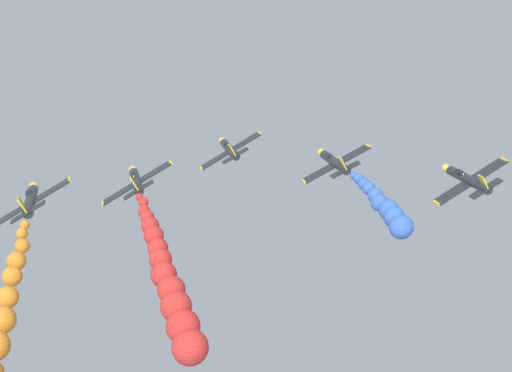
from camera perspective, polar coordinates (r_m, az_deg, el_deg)
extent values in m
cylinder|color=#23282D|center=(104.01, -1.95, 2.72)|extent=(1.50, 9.00, 1.50)
cone|color=yellow|center=(108.91, -2.45, 3.28)|extent=(1.42, 1.20, 1.42)
cube|color=#23282D|center=(103.65, -1.89, 2.63)|extent=(8.13, 1.90, 4.62)
cylinder|color=yellow|center=(103.51, -4.06, 1.31)|extent=(0.49, 1.40, 0.49)
cylinder|color=yellow|center=(103.99, 0.29, 3.93)|extent=(0.49, 1.40, 0.49)
cube|color=#23282D|center=(100.16, -1.54, 2.26)|extent=(3.41, 1.20, 2.00)
cube|color=yellow|center=(99.80, -1.79, 2.69)|extent=(0.90, 1.10, 1.47)
ellipsoid|color=black|center=(105.60, -2.26, 3.15)|extent=(1.04, 2.20, 1.00)
cylinder|color=#23282D|center=(91.19, -8.86, 0.35)|extent=(1.50, 9.00, 1.50)
cone|color=yellow|center=(96.12, -9.07, 1.10)|extent=(1.42, 1.20, 1.42)
cube|color=#23282D|center=(90.82, -8.81, 0.23)|extent=(8.11, 1.90, 4.67)
cylinder|color=yellow|center=(91.28, -11.27, -1.28)|extent=(0.49, 1.40, 0.49)
cylinder|color=yellow|center=(90.60, -6.34, 1.75)|extent=(0.49, 1.40, 0.49)
cube|color=#23282D|center=(87.32, -8.70, -0.28)|extent=(3.40, 1.20, 2.02)
cube|color=yellow|center=(86.99, -9.01, 0.19)|extent=(0.91, 1.10, 1.46)
ellipsoid|color=black|center=(92.81, -9.10, 0.87)|extent=(1.04, 2.20, 1.00)
sphere|color=red|center=(84.60, -8.65, -0.81)|extent=(0.82, 0.82, 0.82)
sphere|color=red|center=(82.91, -8.34, -1.20)|extent=(1.11, 1.11, 1.11)
sphere|color=red|center=(81.28, -8.29, -1.85)|extent=(1.33, 1.33, 1.33)
sphere|color=red|center=(79.60, -8.05, -2.31)|extent=(1.46, 1.46, 1.46)
sphere|color=red|center=(77.97, -7.85, -2.92)|extent=(1.85, 1.85, 1.85)
sphere|color=red|center=(76.41, -7.58, -3.66)|extent=(1.99, 1.99, 1.99)
sphere|color=red|center=(74.94, -7.29, -4.59)|extent=(2.03, 2.03, 2.03)
sphere|color=red|center=(73.41, -7.09, -5.42)|extent=(2.22, 2.22, 2.22)
sphere|color=red|center=(72.03, -6.85, -6.54)|extent=(2.48, 2.48, 2.48)
sphere|color=red|center=(70.69, -6.30, -7.63)|extent=(2.61, 2.61, 2.61)
sphere|color=red|center=(69.39, -5.94, -8.86)|extent=(2.86, 2.86, 2.86)
sphere|color=red|center=(68.26, -5.43, -10.32)|extent=(3.08, 3.08, 3.08)
sphere|color=red|center=(67.17, -4.90, -11.81)|extent=(3.22, 3.22, 3.22)
cylinder|color=#23282D|center=(96.11, 5.86, 1.75)|extent=(1.47, 9.00, 1.47)
cone|color=yellow|center=(100.83, 4.96, 2.41)|extent=(1.40, 1.20, 1.40)
cube|color=#23282D|center=(95.77, 5.96, 1.65)|extent=(8.32, 1.90, 4.26)
cylinder|color=yellow|center=(95.08, 3.57, 0.33)|extent=(0.48, 1.40, 0.48)
cylinder|color=yellow|center=(96.69, 8.32, 2.94)|extent=(0.48, 1.40, 0.48)
cube|color=#23282D|center=(92.41, 6.63, 1.21)|extent=(3.48, 1.20, 1.85)
cube|color=yellow|center=(92.00, 6.42, 1.68)|extent=(0.84, 1.10, 1.49)
ellipsoid|color=black|center=(97.60, 5.42, 2.24)|extent=(1.03, 2.20, 0.98)
sphere|color=blue|center=(90.10, 7.26, 0.75)|extent=(0.96, 0.96, 0.96)
sphere|color=blue|center=(88.60, 7.60, 0.55)|extent=(1.23, 1.23, 1.23)
sphere|color=blue|center=(87.21, 8.00, 0.15)|extent=(1.36, 1.36, 1.36)
sphere|color=blue|center=(85.75, 8.34, -0.18)|extent=(1.50, 1.50, 1.50)
sphere|color=blue|center=(84.48, 8.85, -0.71)|extent=(1.73, 1.73, 1.73)
sphere|color=blue|center=(83.07, 9.14, -1.24)|extent=(1.91, 1.91, 1.91)
sphere|color=blue|center=(81.88, 9.81, -1.75)|extent=(2.22, 2.22, 2.22)
sphere|color=blue|center=(80.51, 10.19, -2.28)|extent=(2.24, 2.24, 2.24)
sphere|color=blue|center=(79.30, 10.70, -2.99)|extent=(2.55, 2.55, 2.55)
cylinder|color=#23282D|center=(82.39, -16.36, -1.08)|extent=(1.50, 9.00, 1.50)
cone|color=yellow|center=(87.30, -16.17, -0.17)|extent=(1.42, 1.20, 1.42)
cube|color=#23282D|center=(82.03, -16.33, -1.22)|extent=(8.11, 1.90, 4.66)
cylinder|color=yellow|center=(81.24, -13.63, 0.47)|extent=(0.49, 1.40, 0.49)
cube|color=#23282D|center=(78.55, -16.54, -1.85)|extent=(3.40, 1.20, 2.02)
cube|color=yellow|center=(78.27, -16.92, -1.33)|extent=(0.90, 1.10, 1.46)
ellipsoid|color=black|center=(84.02, -16.47, -0.47)|extent=(1.04, 2.20, 1.00)
sphere|color=orange|center=(75.44, -16.75, -2.76)|extent=(0.92, 0.92, 0.92)
sphere|color=orange|center=(73.25, -16.95, -3.38)|extent=(1.07, 1.07, 1.07)
sphere|color=orange|center=(71.14, -16.93, -4.27)|extent=(1.33, 1.33, 1.33)
sphere|color=orange|center=(69.14, -17.32, -5.32)|extent=(1.65, 1.65, 1.65)
sphere|color=orange|center=(67.13, -17.60, -6.39)|extent=(1.69, 1.69, 1.69)
sphere|color=orange|center=(65.31, -17.93, -7.85)|extent=(1.84, 1.84, 1.84)
sphere|color=orange|center=(63.54, -18.29, -9.40)|extent=(2.24, 2.24, 2.24)
cylinder|color=#23282D|center=(90.61, 15.46, 0.45)|extent=(1.50, 9.00, 1.50)
cone|color=yellow|center=(94.99, 14.05, 1.21)|extent=(1.43, 1.20, 1.43)
cube|color=#23282D|center=(90.31, 15.60, 0.33)|extent=(8.06, 1.90, 4.75)
cylinder|color=yellow|center=(89.13, 13.24, -1.23)|extent=(0.49, 1.40, 0.49)
cylinder|color=yellow|center=(91.70, 17.91, 1.86)|extent=(0.49, 1.40, 0.49)
cube|color=#23282D|center=(87.20, 16.66, -0.18)|extent=(3.38, 1.20, 2.05)
cube|color=yellow|center=(86.70, 16.47, 0.29)|extent=(0.92, 1.10, 1.46)
ellipsoid|color=black|center=(91.93, 14.83, 0.98)|extent=(1.04, 2.20, 1.01)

